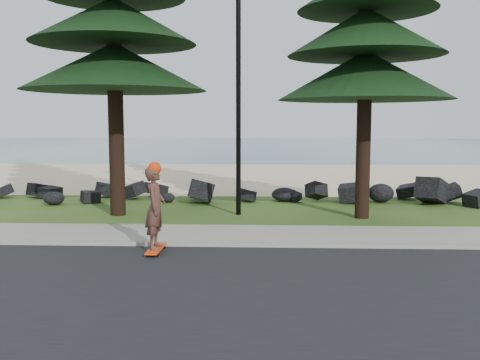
# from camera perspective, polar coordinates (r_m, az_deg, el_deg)

# --- Properties ---
(ground) EXTENTS (160.00, 160.00, 0.00)m
(ground) POSITION_cam_1_polar(r_m,az_deg,el_deg) (12.50, -0.83, -6.21)
(ground) COLOR #2B4716
(ground) RESTS_ON ground
(road) EXTENTS (160.00, 7.00, 0.02)m
(road) POSITION_cam_1_polar(r_m,az_deg,el_deg) (8.17, -2.66, -12.89)
(road) COLOR black
(road) RESTS_ON ground
(kerb) EXTENTS (160.00, 0.20, 0.10)m
(kerb) POSITION_cam_1_polar(r_m,az_deg,el_deg) (11.62, -1.09, -6.91)
(kerb) COLOR gray
(kerb) RESTS_ON ground
(sidewalk) EXTENTS (160.00, 2.00, 0.08)m
(sidewalk) POSITION_cam_1_polar(r_m,az_deg,el_deg) (12.69, -0.78, -5.84)
(sidewalk) COLOR gray
(sidewalk) RESTS_ON ground
(beach_sand) EXTENTS (160.00, 15.00, 0.01)m
(beach_sand) POSITION_cam_1_polar(r_m,az_deg,el_deg) (26.84, 0.92, 0.43)
(beach_sand) COLOR #CEBD89
(beach_sand) RESTS_ON ground
(ocean) EXTENTS (160.00, 58.00, 0.01)m
(ocean) POSITION_cam_1_polar(r_m,az_deg,el_deg) (63.25, 1.79, 3.71)
(ocean) COLOR #3D5875
(ocean) RESTS_ON ground
(seawall_boulders) EXTENTS (60.00, 2.40, 1.10)m
(seawall_boulders) POSITION_cam_1_polar(r_m,az_deg,el_deg) (18.01, 0.18, -2.40)
(seawall_boulders) COLOR black
(seawall_boulders) RESTS_ON ground
(lamp_post) EXTENTS (0.25, 0.14, 8.14)m
(lamp_post) POSITION_cam_1_polar(r_m,az_deg,el_deg) (15.48, -0.17, 11.56)
(lamp_post) COLOR black
(lamp_post) RESTS_ON ground
(skateboarder) EXTENTS (0.41, 1.01, 1.87)m
(skateboarder) POSITION_cam_1_polar(r_m,az_deg,el_deg) (11.03, -9.03, -2.97)
(skateboarder) COLOR #DD3F0D
(skateboarder) RESTS_ON ground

